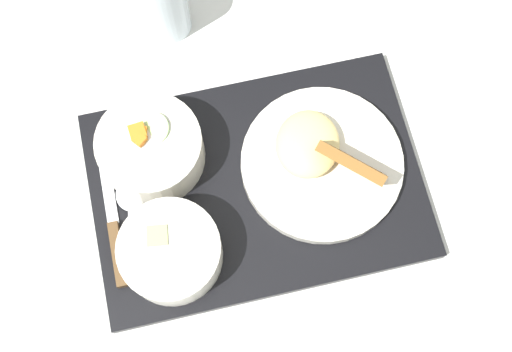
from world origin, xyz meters
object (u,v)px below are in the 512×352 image
plate_main (321,159)px  glass_water (165,5)px  bowl_soup (171,252)px  spoon (132,209)px  bowl_salad (151,148)px  knife (115,234)px

plate_main → glass_water: glass_water is taller
bowl_soup → spoon: bearing=116.7°
bowl_salad → spoon: 0.08m
knife → spoon: size_ratio=1.41×
bowl_soup → bowl_salad: bearing=87.2°
bowl_salad → plate_main: (0.20, -0.06, -0.02)m
bowl_soup → plate_main: plate_main is taller
knife → spoon: 0.04m
plate_main → knife: bearing=-175.6°
knife → spoon: knife is taller
bowl_salad → spoon: bowl_salad is taller
knife → glass_water: bearing=-22.2°
bowl_soup → glass_water: (0.07, 0.32, 0.00)m
bowl_soup → knife: 0.08m
bowl_soup → spoon: 0.08m
bowl_soup → plate_main: size_ratio=0.59×
spoon → glass_water: glass_water is taller
bowl_soup → knife: bowl_soup is taller
knife → bowl_soup: bearing=-122.7°
plate_main → glass_water: bearing=118.2°
plate_main → knife: plate_main is taller
spoon → bowl_soup: bearing=-144.1°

